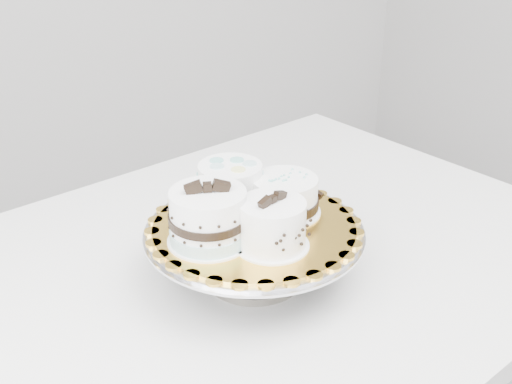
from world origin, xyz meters
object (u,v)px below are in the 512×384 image
cake_board (254,226)px  cake_ribbon (285,196)px  cake_stand (254,244)px  cake_swirl (272,226)px  cake_banded (209,219)px  cake_dots (230,186)px  table (228,305)px

cake_board → cake_ribbon: 0.07m
cake_stand → cake_swirl: bearing=-98.3°
cake_board → cake_stand: bearing=-90.0°
cake_board → cake_banded: cake_banded is taller
cake_stand → cake_board: size_ratio=1.09×
cake_dots → cake_banded: bearing=-118.1°
cake_stand → cake_dots: bearing=91.2°
cake_dots → table: bearing=-115.9°
cake_stand → cake_ribbon: (0.06, 0.01, 0.06)m
cake_ribbon → cake_banded: bearing=165.5°
cake_banded → cake_dots: cake_banded is taller
table → cake_ribbon: size_ratio=10.43×
cake_board → cake_ribbon: cake_ribbon is taller
cake_board → cake_dots: size_ratio=2.43×
cake_board → cake_dots: cake_dots is taller
cake_board → cake_dots: (-0.00, 0.07, 0.04)m
cake_stand → table: bearing=113.1°
cake_swirl → table: bearing=81.4°
cake_banded → cake_ribbon: cake_banded is taller
cake_ribbon → cake_stand: bearing=168.5°
cake_dots → cake_ribbon: 0.09m
cake_stand → cake_ribbon: size_ratio=2.56×
cake_stand → cake_banded: cake_banded is taller
cake_stand → cake_swirl: (-0.01, -0.06, 0.06)m
cake_banded → cake_board: bearing=26.3°
table → cake_board: cake_board is taller
cake_board → cake_ribbon: (0.06, 0.01, 0.03)m
cake_board → cake_swirl: bearing=-98.3°
cake_swirl → cake_dots: size_ratio=0.92×
table → cake_ribbon: 0.22m
cake_board → cake_banded: 0.09m
cake_banded → cake_ribbon: 0.14m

